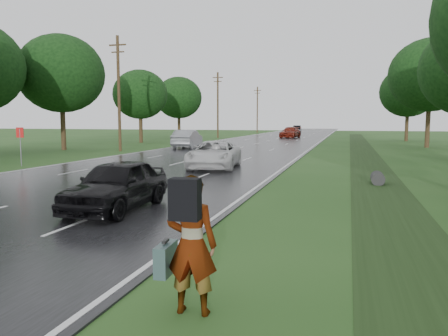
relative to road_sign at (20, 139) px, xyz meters
name	(u,v)px	position (x,y,z in m)	size (l,w,h in m)	color
road	(265,142)	(8.50, 33.00, -1.62)	(14.00, 180.00, 0.04)	black
edge_stripe_east	(319,142)	(15.25, 33.00, -1.60)	(0.12, 180.00, 0.01)	silver
edge_stripe_west	(214,141)	(1.75, 33.00, -1.60)	(0.12, 180.00, 0.01)	silver
center_line	(265,141)	(8.50, 33.00, -1.60)	(0.12, 180.00, 0.01)	silver
drainage_ditch	(369,164)	(20.00, 6.71, -1.61)	(2.20, 120.00, 0.56)	black
road_sign	(20,139)	(0.00, 0.00, 0.00)	(0.50, 0.06, 2.30)	slate
utility_pole_mid	(119,92)	(-0.70, 13.00, 3.55)	(1.60, 0.26, 10.00)	#3D2C19
utility_pole_far	(218,104)	(-0.70, 43.00, 3.55)	(1.60, 0.26, 10.00)	#3D2C19
utility_pole_distant	(257,109)	(-0.70, 73.00, 3.55)	(1.60, 0.26, 10.00)	#3D2C19
tree_east_d	(430,75)	(26.30, 26.00, 5.51)	(8.00, 8.00, 10.76)	#3D2C19
tree_east_f	(408,92)	(26.00, 40.00, 4.73)	(7.20, 7.20, 9.62)	#3D2C19
tree_west_c	(61,74)	(-6.50, 13.00, 5.27)	(7.80, 7.80, 10.43)	#3D2C19
tree_west_d	(140,95)	(-5.70, 27.00, 4.18)	(6.60, 6.60, 8.80)	#3D2C19
tree_west_f	(179,98)	(-6.30, 41.00, 4.49)	(7.00, 7.00, 9.29)	#3D2C19
pedestrian	(190,243)	(16.68, -16.01, -0.62)	(0.91, 0.78, 1.98)	#A5998C
white_pickup	(214,154)	(11.50, 1.83, -0.84)	(2.53, 5.50, 1.53)	silver
dark_sedan	(117,185)	(12.10, -10.00, -0.85)	(1.79, 4.44, 1.51)	black
silver_sedan	(187,139)	(3.58, 18.46, -0.72)	(1.87, 5.35, 1.76)	gray
far_car_red	(290,132)	(10.02, 46.37, -0.78)	(2.31, 5.69, 1.65)	maroon
far_car_dark	(297,129)	(7.50, 77.97, -0.84)	(1.62, 4.63, 1.53)	black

